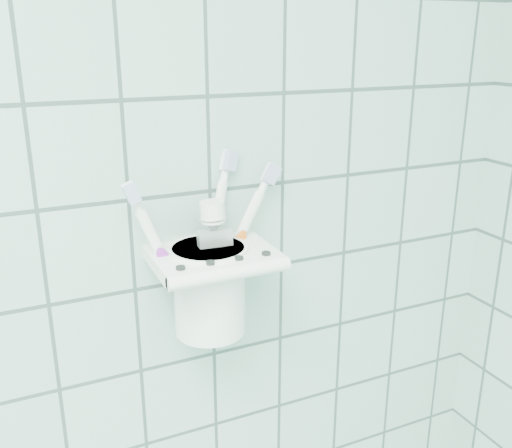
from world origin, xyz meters
TOP-DOWN VIEW (x-y plane):
  - holder_bracket at (0.65, 1.15)m, footprint 0.14×0.11m
  - cup at (0.65, 1.16)m, footprint 0.09×0.09m
  - toothbrush_pink at (0.63, 1.16)m, footprint 0.07×0.02m
  - toothbrush_blue at (0.63, 1.15)m, footprint 0.07×0.05m
  - toothbrush_orange at (0.64, 1.17)m, footprint 0.10×0.03m
  - toothpaste_tube at (0.66, 1.15)m, footprint 0.04×0.03m

SIDE VIEW (x-z plane):
  - cup at x=0.65m, z-range 1.21..1.31m
  - holder_bracket at x=0.65m, z-range 1.27..1.31m
  - toothpaste_tube at x=0.66m, z-range 1.22..1.37m
  - toothbrush_pink at x=0.63m, z-range 1.21..1.40m
  - toothbrush_orange at x=0.64m, z-range 1.22..1.41m
  - toothbrush_blue at x=0.63m, z-range 1.21..1.42m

